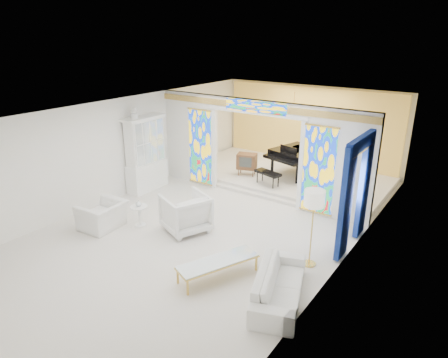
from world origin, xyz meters
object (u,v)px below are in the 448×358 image
Objects in this scene: coffee_table at (218,262)px; grand_piano at (304,154)px; armchair_left at (103,215)px; sofa at (279,284)px; china_cabinet at (146,154)px; armchair_right at (186,213)px; tv_console at (247,161)px.

grand_piano is (-1.03, 6.41, 0.57)m from coffee_table.
armchair_left reaches higher than coffee_table.
grand_piano is at bearing 1.45° from sofa.
armchair_left is (1.04, -2.65, -0.82)m from china_cabinet.
armchair_right is 3.47m from sofa.
sofa is at bearing -71.89° from tv_console.
coffee_table is (3.76, -0.10, 0.01)m from armchair_left.
sofa is (5.13, -0.01, -0.04)m from armchair_left.
armchair_left is at bearing -68.60° from china_cabinet.
china_cabinet is 5.59m from coffee_table.
sofa is 6.78m from grand_piano.
armchair_left is at bearing 70.53° from sofa.
armchair_left is at bearing 178.45° from coffee_table.
armchair_left is 6.89m from grand_piano.
china_cabinet is 3.40m from tv_console.
tv_console is (-1.57, -1.11, -0.26)m from grand_piano.
china_cabinet reaches higher than grand_piano.
sofa is at bearing 93.99° from armchair_right.
armchair_left reaches higher than sofa.
sofa is (6.17, -2.65, -0.86)m from china_cabinet.
tv_console is (-3.97, 5.20, 0.36)m from sofa.
grand_piano is (3.76, 3.66, -0.24)m from china_cabinet.
china_cabinet is at bearing 150.18° from coffee_table.
armchair_left is 0.51× the size of sofa.
armchair_right is at bearing 51.48° from sofa.
grand_piano reaches higher than sofa.
coffee_table is (1.90, -1.23, -0.14)m from armchair_right.
tv_console is (1.16, 5.20, 0.32)m from armchair_left.
armchair_left is 5.33m from tv_console.
coffee_table is at bearing 83.43° from armchair_left.
armchair_right is 0.52× the size of sofa.
china_cabinet reaches higher than armchair_left.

